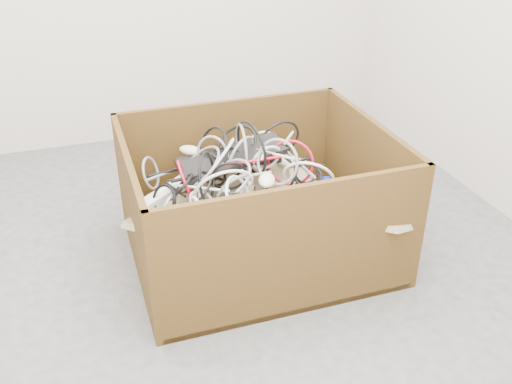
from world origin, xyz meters
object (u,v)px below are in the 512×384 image
object	(u,v)px
power_strip_right	(209,219)
vga_plug	(325,180)
cardboard_box	(254,224)
power_strip_left	(173,189)

from	to	relation	value
power_strip_right	vga_plug	world-z (taller)	power_strip_right
cardboard_box	power_strip_right	size ratio (longest dim) A/B	3.92
power_strip_left	power_strip_right	size ratio (longest dim) A/B	1.08
power_strip_left	cardboard_box	bearing A→B (deg)	-28.49
power_strip_left	power_strip_right	xyz separation A→B (m)	(0.09, -0.25, -0.02)
cardboard_box	vga_plug	distance (m)	0.37
power_strip_left	vga_plug	bearing A→B (deg)	-29.24
cardboard_box	power_strip_right	world-z (taller)	cardboard_box
power_strip_right	vga_plug	bearing A→B (deg)	26.71
cardboard_box	power_strip_left	xyz separation A→B (m)	(-0.34, 0.05, 0.21)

